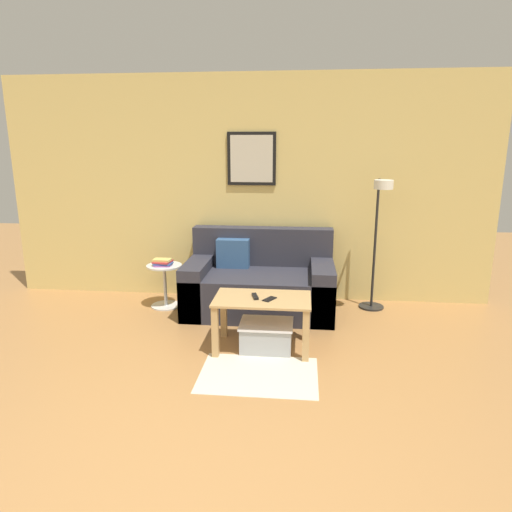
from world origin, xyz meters
TOP-DOWN VIEW (x-y plane):
  - wall_back at (0.00, 3.41)m, footprint 5.60×0.09m
  - area_rug at (0.34, 1.46)m, footprint 0.94×0.67m
  - couch at (0.21, 2.93)m, footprint 1.58×0.92m
  - coffee_table at (0.33, 1.96)m, footprint 0.85×0.51m
  - storage_bin at (0.37, 1.95)m, footprint 0.47×0.36m
  - floor_lamp at (1.45, 2.97)m, footprint 0.27×0.52m
  - side_table at (-0.85, 2.93)m, footprint 0.39×0.39m
  - book_stack at (-0.87, 2.92)m, footprint 0.21×0.20m
  - remote_control at (0.26, 1.97)m, footprint 0.08×0.16m
  - cell_phone at (0.39, 1.92)m, footprint 0.13×0.15m

SIDE VIEW (x-z plane):
  - area_rug at x=0.34m, z-range 0.00..0.01m
  - storage_bin at x=0.37m, z-range 0.00..0.25m
  - side_table at x=-0.85m, z-range 0.05..0.53m
  - couch at x=0.21m, z-range -0.14..0.73m
  - coffee_table at x=0.33m, z-range 0.13..0.60m
  - cell_phone at x=0.39m, z-range 0.47..0.48m
  - remote_control at x=0.26m, z-range 0.47..0.49m
  - book_stack at x=-0.87m, z-range 0.48..0.55m
  - floor_lamp at x=1.45m, z-range 0.21..1.65m
  - wall_back at x=0.00m, z-range 0.00..2.55m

